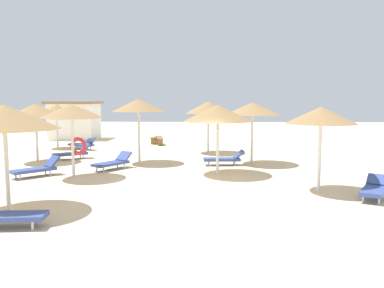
# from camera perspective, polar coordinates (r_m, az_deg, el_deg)

# --- Properties ---
(ground_plane) EXTENTS (80.00, 80.00, 0.00)m
(ground_plane) POSITION_cam_1_polar(r_m,az_deg,el_deg) (13.96, -0.49, -6.29)
(ground_plane) COLOR beige
(parasol_0) EXTENTS (2.69, 2.69, 2.86)m
(parasol_0) POSITION_cam_1_polar(r_m,az_deg,el_deg) (20.78, -21.59, 4.53)
(parasol_0) COLOR silver
(parasol_0) RESTS_ON ground
(parasol_1) EXTENTS (2.34, 2.34, 2.84)m
(parasol_1) POSITION_cam_1_polar(r_m,az_deg,el_deg) (13.78, 18.06, 3.89)
(parasol_1) COLOR silver
(parasol_1) RESTS_ON ground
(parasol_2) EXTENTS (2.24, 2.24, 2.74)m
(parasol_2) POSITION_cam_1_polar(r_m,az_deg,el_deg) (26.37, -18.93, 4.73)
(parasol_2) COLOR silver
(parasol_2) RESTS_ON ground
(parasol_3) EXTENTS (2.53, 2.53, 3.10)m
(parasol_3) POSITION_cam_1_polar(r_m,az_deg,el_deg) (19.20, -7.68, 5.52)
(parasol_3) COLOR silver
(parasol_3) RESTS_ON ground
(parasol_4) EXTENTS (2.66, 2.66, 2.93)m
(parasol_4) POSITION_cam_1_polar(r_m,az_deg,el_deg) (19.03, 8.69, 5.00)
(parasol_4) COLOR silver
(parasol_4) RESTS_ON ground
(parasol_5) EXTENTS (2.44, 2.44, 2.90)m
(parasol_5) POSITION_cam_1_polar(r_m,az_deg,el_deg) (16.12, -16.91, 4.42)
(parasol_5) COLOR silver
(parasol_5) RESTS_ON ground
(parasol_6) EXTENTS (2.93, 2.93, 2.94)m
(parasol_6) POSITION_cam_1_polar(r_m,az_deg,el_deg) (11.83, -25.40, 3.50)
(parasol_6) COLOR silver
(parasol_6) RESTS_ON ground
(parasol_7) EXTENTS (2.82, 2.82, 2.86)m
(parasol_7) POSITION_cam_1_polar(r_m,az_deg,el_deg) (16.17, 3.73, 4.42)
(parasol_7) COLOR silver
(parasol_7) RESTS_ON ground
(parasol_8) EXTENTS (2.61, 2.61, 2.97)m
(parasol_8) POSITION_cam_1_polar(r_m,az_deg,el_deg) (22.69, 2.35, 5.27)
(parasol_8) COLOR silver
(parasol_8) RESTS_ON ground
(lounger_0) EXTENTS (1.87, 1.62, 0.80)m
(lounger_0) POSITION_cam_1_polar(r_m,az_deg,el_deg) (21.35, -16.77, -1.23)
(lounger_0) COLOR #33478C
(lounger_0) RESTS_ON ground
(lounger_1) EXTENTS (1.50, 1.98, 0.63)m
(lounger_1) POSITION_cam_1_polar(r_m,az_deg,el_deg) (13.70, 24.79, -5.82)
(lounger_1) COLOR #33478C
(lounger_1) RESTS_ON ground
(lounger_2) EXTENTS (1.95, 1.48, 0.75)m
(lounger_2) POSITION_cam_1_polar(r_m,az_deg,el_deg) (25.30, -15.47, -0.04)
(lounger_2) COLOR #33478C
(lounger_2) RESTS_ON ground
(lounger_3) EXTENTS (1.58, 1.92, 0.73)m
(lounger_3) POSITION_cam_1_polar(r_m,az_deg,el_deg) (17.81, -11.29, -2.59)
(lounger_3) COLOR #33478C
(lounger_3) RESTS_ON ground
(lounger_4) EXTENTS (1.94, 0.80, 0.72)m
(lounger_4) POSITION_cam_1_polar(r_m,az_deg,el_deg) (18.61, 4.74, -2.10)
(lounger_4) COLOR #33478C
(lounger_4) RESTS_ON ground
(lounger_5) EXTENTS (1.75, 1.79, 0.77)m
(lounger_5) POSITION_cam_1_polar(r_m,az_deg,el_deg) (17.03, -21.45, -3.31)
(lounger_5) COLOR #33478C
(lounger_5) RESTS_ON ground
(lounger_6) EXTENTS (1.96, 0.83, 0.68)m
(lounger_6) POSITION_cam_1_polar(r_m,az_deg,el_deg) (10.66, -25.45, -9.22)
(lounger_6) COLOR #33478C
(lounger_6) RESTS_ON ground
(bench_0) EXTENTS (0.62, 1.54, 0.49)m
(bench_0) POSITION_cam_1_polar(r_m,az_deg,el_deg) (26.92, -4.63, 0.61)
(bench_0) COLOR brown
(bench_0) RESTS_ON ground
(bench_1) EXTENTS (0.64, 1.55, 0.49)m
(bench_1) POSITION_cam_1_polar(r_m,az_deg,el_deg) (27.73, -5.22, 0.77)
(bench_1) COLOR brown
(bench_1) RESTS_ON ground
(beach_cabana) EXTENTS (3.77, 3.21, 2.92)m
(beach_cabana) POSITION_cam_1_polar(r_m,az_deg,el_deg) (32.03, -16.53, 3.34)
(beach_cabana) COLOR white
(beach_cabana) RESTS_ON ground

